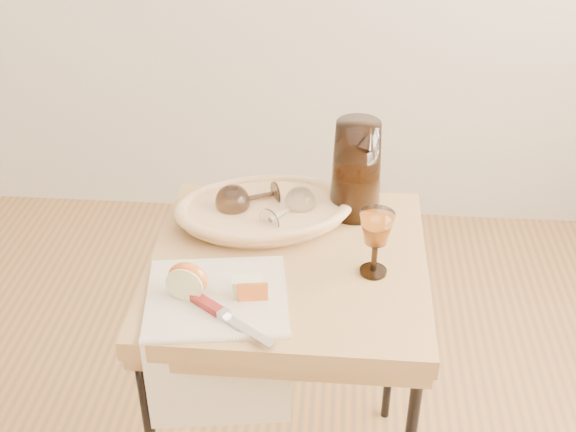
# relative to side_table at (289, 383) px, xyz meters

# --- Properties ---
(side_table) EXTENTS (0.60, 0.60, 0.76)m
(side_table) POSITION_rel_side_table_xyz_m (0.00, 0.00, 0.00)
(side_table) COLOR olive
(side_table) RESTS_ON floor
(tea_towel) EXTENTS (0.31, 0.29, 0.01)m
(tea_towel) POSITION_rel_side_table_xyz_m (-0.13, -0.15, 0.38)
(tea_towel) COLOR #FDF2CD
(tea_towel) RESTS_ON side_table
(bread_basket) EXTENTS (0.41, 0.33, 0.05)m
(bread_basket) POSITION_rel_side_table_xyz_m (-0.07, 0.14, 0.40)
(bread_basket) COLOR tan
(bread_basket) RESTS_ON side_table
(goblet_lying_a) EXTENTS (0.15, 0.13, 0.08)m
(goblet_lying_a) POSITION_rel_side_table_xyz_m (-0.10, 0.16, 0.43)
(goblet_lying_a) COLOR #4F3C2C
(goblet_lying_a) RESTS_ON bread_basket
(goblet_lying_b) EXTENTS (0.13, 0.14, 0.07)m
(goblet_lying_b) POSITION_rel_side_table_xyz_m (-0.01, 0.12, 0.43)
(goblet_lying_b) COLOR white
(goblet_lying_b) RESTS_ON bread_basket
(pitcher) EXTENTS (0.25, 0.29, 0.27)m
(pitcher) POSITION_rel_side_table_xyz_m (0.14, 0.20, 0.49)
(pitcher) COLOR black
(pitcher) RESTS_ON side_table
(wine_goblet) EXTENTS (0.09, 0.09, 0.15)m
(wine_goblet) POSITION_rel_side_table_xyz_m (0.18, -0.04, 0.45)
(wine_goblet) COLOR white
(wine_goblet) RESTS_ON side_table
(apple_half) EXTENTS (0.09, 0.05, 0.07)m
(apple_half) POSITION_rel_side_table_xyz_m (-0.19, -0.15, 0.42)
(apple_half) COLOR red
(apple_half) RESTS_ON tea_towel
(apple_wedge) EXTENTS (0.06, 0.04, 0.04)m
(apple_wedge) POSITION_rel_side_table_xyz_m (-0.07, -0.14, 0.40)
(apple_wedge) COLOR beige
(apple_wedge) RESTS_ON tea_towel
(table_knife) EXTENTS (0.19, 0.15, 0.02)m
(table_knife) POSITION_rel_side_table_xyz_m (-0.10, -0.22, 0.39)
(table_knife) COLOR silver
(table_knife) RESTS_ON tea_towel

